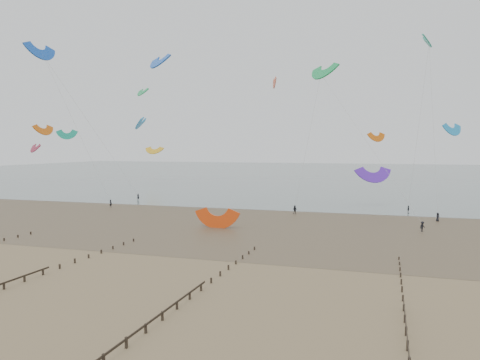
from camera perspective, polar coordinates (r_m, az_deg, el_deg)
name	(u,v)px	position (r m, az deg, el deg)	size (l,w,h in m)	color
ground	(190,270)	(52.45, -6.17, -10.90)	(500.00, 500.00, 0.00)	brown
sea_and_shore	(245,221)	(85.48, 0.66, -5.05)	(500.00, 665.00, 0.03)	#475654
groynes	(130,338)	(34.46, -13.22, -18.27)	(72.16, 50.16, 1.00)	black
kitesurfer_lead	(111,203)	(108.92, -15.49, -2.77)	(0.64, 0.42, 1.76)	black
grounded_kite	(217,228)	(78.63, -2.83, -5.86)	(6.61, 3.46, 5.03)	#E0400E
kites_airborne	(297,121)	(138.69, 6.95, 7.11)	(229.62, 109.81, 40.56)	#16A17F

